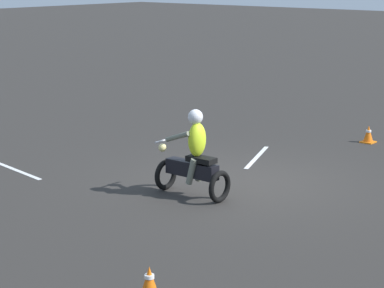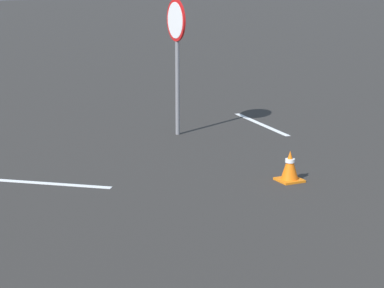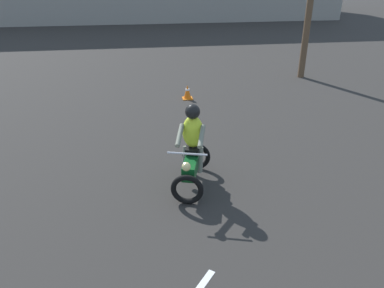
% 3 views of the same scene
% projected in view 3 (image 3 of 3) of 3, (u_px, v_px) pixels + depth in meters
% --- Properties ---
extents(motorcycle_rider_background, '(0.99, 1.56, 1.66)m').
position_uv_depth(motorcycle_rider_background, '(192.00, 151.00, 7.14)').
color(motorcycle_rider_background, black).
rests_on(motorcycle_rider_background, ground).
extents(traffic_cone_far_center, '(0.32, 0.32, 0.46)m').
position_uv_depth(traffic_cone_far_center, '(187.00, 92.00, 12.04)').
color(traffic_cone_far_center, orange).
rests_on(traffic_cone_far_center, ground).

